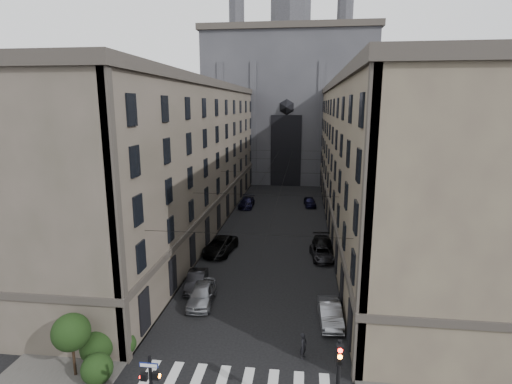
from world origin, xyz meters
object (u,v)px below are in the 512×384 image
at_px(car_right_near, 330,313).
at_px(car_right_far, 310,202).
at_px(car_left_near, 202,294).
at_px(car_left_midnear, 196,281).
at_px(car_left_far, 247,202).
at_px(pedestrian, 303,346).
at_px(car_right_midnear, 322,253).
at_px(car_right_midfar, 324,246).
at_px(gothic_tower, 289,96).
at_px(traffic_light_right, 338,378).
at_px(car_left_midfar, 220,246).

bearing_deg(car_right_near, car_right_far, 88.14).
bearing_deg(car_left_near, car_left_midnear, 110.56).
relative_size(car_left_midnear, car_left_far, 0.84).
distance_m(car_left_far, car_right_near, 35.16).
height_order(car_left_midnear, pedestrian, pedestrian).
bearing_deg(car_right_midnear, car_left_near, -139.59).
distance_m(car_right_near, car_right_midfar, 14.45).
height_order(car_left_midnear, car_right_far, car_right_far).
height_order(gothic_tower, car_left_near, gothic_tower).
relative_size(car_left_near, car_right_midfar, 0.89).
height_order(gothic_tower, car_right_far, gothic_tower).
bearing_deg(traffic_light_right, car_right_near, 88.28).
height_order(traffic_light_right, car_left_midnear, traffic_light_right).
distance_m(car_left_far, car_right_far, 10.12).
distance_m(car_left_midfar, car_right_midfar, 11.38).
bearing_deg(car_left_far, pedestrian, -76.54).
height_order(car_right_near, car_right_far, car_right_near).
relative_size(car_left_midfar, pedestrian, 3.37).
relative_size(gothic_tower, car_right_midnear, 12.48).
bearing_deg(car_right_near, car_right_midfar, 85.50).
relative_size(car_left_midfar, car_right_near, 1.29).
bearing_deg(car_left_midfar, car_right_far, 73.03).
relative_size(traffic_light_right, car_left_near, 1.07).
relative_size(traffic_light_right, car_right_midfar, 0.95).
distance_m(traffic_light_right, pedestrian, 6.74).
xyz_separation_m(traffic_light_right, car_left_midfar, (-10.81, 23.77, -2.48)).
bearing_deg(pedestrian, car_right_midnear, 18.84).
relative_size(car_left_near, car_left_midnear, 1.10).
height_order(car_left_midnear, car_right_midfar, car_right_midfar).
relative_size(car_left_far, car_right_midfar, 0.96).
bearing_deg(car_right_midfar, car_left_midnear, -144.01).
bearing_deg(car_right_near, car_left_far, 104.69).
bearing_deg(pedestrian, car_left_midfar, 52.32).
bearing_deg(pedestrian, car_right_far, 23.79).
xyz_separation_m(gothic_tower, car_left_midfar, (-5.21, -49.27, -16.99)).
distance_m(car_left_near, car_right_near, 10.36).
xyz_separation_m(car_right_midfar, pedestrian, (-2.11, -19.01, 0.07)).
distance_m(car_left_far, car_right_midnear, 23.48).
distance_m(traffic_light_right, car_right_midnear, 23.40).
bearing_deg(car_left_near, gothic_tower, 82.18).
distance_m(traffic_light_right, car_right_midfar, 25.22).
bearing_deg(car_left_near, pedestrian, -40.88).
xyz_separation_m(gothic_tower, car_left_far, (-5.23, -29.06, -17.03)).
relative_size(traffic_light_right, car_right_near, 1.15).
height_order(traffic_light_right, car_right_midnear, traffic_light_right).
distance_m(traffic_light_right, car_left_midfar, 26.23).
distance_m(car_left_midnear, car_right_midfar, 15.39).
distance_m(traffic_light_right, car_right_far, 45.87).
relative_size(traffic_light_right, car_right_midnear, 1.12).
relative_size(car_left_near, car_left_far, 0.92).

